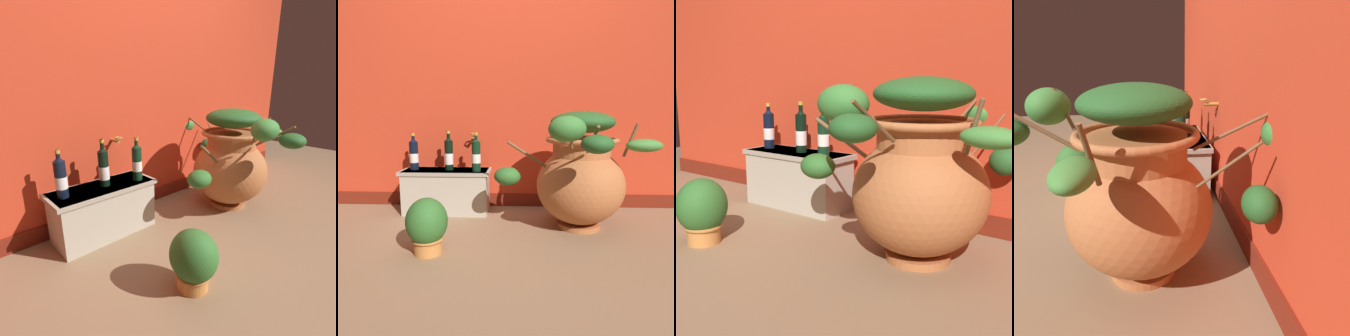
# 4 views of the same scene
# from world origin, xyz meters

# --- Properties ---
(ground_plane) EXTENTS (7.00, 7.00, 0.00)m
(ground_plane) POSITION_xyz_m (0.00, 0.00, 0.00)
(ground_plane) COLOR #896B4C
(back_wall) EXTENTS (4.40, 0.33, 2.60)m
(back_wall) POSITION_xyz_m (-0.00, 1.20, 1.29)
(back_wall) COLOR red
(back_wall) RESTS_ON ground_plane
(terracotta_urn) EXTENTS (1.12, 1.23, 0.86)m
(terracotta_urn) POSITION_xyz_m (0.55, 0.57, 0.41)
(terracotta_urn) COLOR #B26638
(terracotta_urn) RESTS_ON ground_plane
(stone_ledge) EXTENTS (0.75, 0.31, 0.37)m
(stone_ledge) POSITION_xyz_m (-0.52, 0.89, 0.20)
(stone_ledge) COLOR #B2A893
(stone_ledge) RESTS_ON ground_plane
(wine_bottle_left) EXTENTS (0.07, 0.07, 0.32)m
(wine_bottle_left) POSITION_xyz_m (-0.25, 0.84, 0.51)
(wine_bottle_left) COLOR black
(wine_bottle_left) RESTS_ON stone_ledge
(wine_bottle_middle) EXTENTS (0.07, 0.07, 0.33)m
(wine_bottle_middle) POSITION_xyz_m (-0.49, 0.90, 0.51)
(wine_bottle_middle) COLOR black
(wine_bottle_middle) RESTS_ON stone_ledge
(wine_bottle_right) EXTENTS (0.07, 0.07, 0.31)m
(wine_bottle_right) POSITION_xyz_m (-0.79, 0.90, 0.51)
(wine_bottle_right) COLOR black
(wine_bottle_right) RESTS_ON stone_ledge
(potted_shrub) EXTENTS (0.25, 0.27, 0.35)m
(potted_shrub) POSITION_xyz_m (-0.45, 0.09, 0.18)
(potted_shrub) COLOR #CC7F3D
(potted_shrub) RESTS_ON ground_plane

